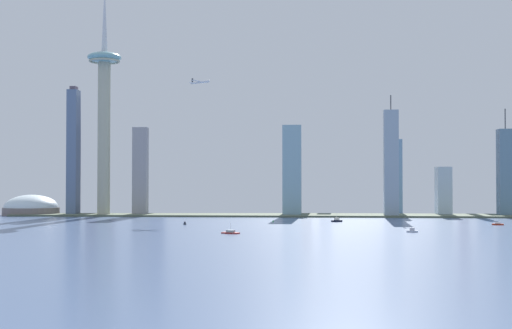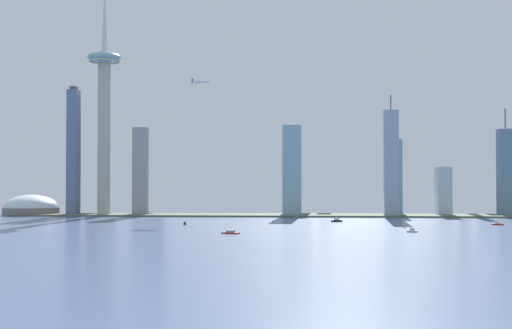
% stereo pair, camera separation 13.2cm
% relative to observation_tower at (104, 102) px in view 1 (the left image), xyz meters
% --- Properties ---
extents(ground_plane, '(6000.00, 6000.00, 0.00)m').
position_rel_observation_tower_xyz_m(ground_plane, '(246.27, -428.42, -157.80)').
color(ground_plane, '#475D85').
extents(waterfront_pier, '(749.23, 75.72, 2.48)m').
position_rel_observation_tower_xyz_m(waterfront_pier, '(246.27, 16.79, -156.55)').
color(waterfront_pier, '#57644E').
rests_on(waterfront_pier, ground).
extents(observation_tower, '(46.74, 46.74, 324.91)m').
position_rel_observation_tower_xyz_m(observation_tower, '(0.00, 0.00, 0.00)').
color(observation_tower, '#B2B198').
rests_on(observation_tower, ground).
extents(stadium_dome, '(80.16, 80.16, 36.30)m').
position_rel_observation_tower_xyz_m(stadium_dome, '(-112.12, 24.94, -148.50)').
color(stadium_dome, slate).
rests_on(stadium_dome, ground).
extents(skyscraper_0, '(17.80, 18.22, 170.11)m').
position_rel_observation_tower_xyz_m(skyscraper_0, '(-28.30, 44.92, -74.97)').
color(skyscraper_0, slate).
rests_on(skyscraper_0, ground).
extents(skyscraper_1, '(27.63, 20.82, 178.05)m').
position_rel_observation_tower_xyz_m(skyscraper_1, '(-27.04, 96.70, -68.77)').
color(skyscraper_1, '#9F8E85').
rests_on(skyscraper_1, ground).
extents(skyscraper_2, '(12.56, 21.38, 118.92)m').
position_rel_observation_tower_xyz_m(skyscraper_2, '(410.42, 72.25, -101.56)').
color(skyscraper_2, '#6487A8').
rests_on(skyscraper_2, ground).
extents(skyscraper_3, '(12.13, 14.64, 154.35)m').
position_rel_observation_tower_xyz_m(skyscraper_3, '(513.08, 111.18, -82.80)').
color(skyscraper_3, gray).
rests_on(skyscraper_3, ground).
extents(skyscraper_4, '(20.31, 14.94, 123.97)m').
position_rel_observation_tower_xyz_m(skyscraper_4, '(45.93, 22.49, -95.81)').
color(skyscraper_4, '#96959D').
rests_on(skyscraper_4, ground).
extents(skyscraper_5, '(25.98, 25.52, 125.46)m').
position_rel_observation_tower_xyz_m(skyscraper_5, '(259.69, 21.37, -95.06)').
color(skyscraper_5, '#81A8BB').
rests_on(skyscraper_5, ground).
extents(skyscraper_6, '(20.23, 19.90, 147.12)m').
position_rel_observation_tower_xyz_m(skyscraper_6, '(550.35, 24.32, -98.15)').
color(skyscraper_6, slate).
rests_on(skyscraper_6, ground).
extents(skyscraper_7, '(18.49, 16.38, 72.90)m').
position_rel_observation_tower_xyz_m(skyscraper_7, '(308.92, 118.44, -121.35)').
color(skyscraper_7, slate).
rests_on(skyscraper_7, ground).
extents(skyscraper_8, '(23.62, 15.66, 176.46)m').
position_rel_observation_tower_xyz_m(skyscraper_8, '(53.91, 97.37, -69.56)').
color(skyscraper_8, slate).
rests_on(skyscraper_8, ground).
extents(skyscraper_9, '(19.44, 12.69, 163.97)m').
position_rel_observation_tower_xyz_m(skyscraper_9, '(393.03, -0.41, -85.73)').
color(skyscraper_9, '#8FA2B6').
rests_on(skyscraper_9, ground).
extents(skyscraper_10, '(19.47, 27.04, 68.01)m').
position_rel_observation_tower_xyz_m(skyscraper_10, '(469.70, 39.42, -123.79)').
color(skyscraper_10, silver).
rests_on(skyscraper_10, ground).
extents(skyscraper_11, '(17.75, 27.76, 98.13)m').
position_rel_observation_tower_xyz_m(skyscraper_11, '(278.34, 93.96, -111.96)').
color(skyscraper_11, slate).
rests_on(skyscraper_11, ground).
extents(skyscraper_12, '(17.39, 22.33, 56.52)m').
position_rel_observation_tower_xyz_m(skyscraper_12, '(538.71, 85.86, -129.54)').
color(skyscraper_12, '#597CA1').
rests_on(skyscraper_12, ground).
extents(skyscraper_13, '(13.98, 21.49, 182.39)m').
position_rel_observation_tower_xyz_m(skyscraper_13, '(-49.32, 18.58, -68.20)').
color(skyscraper_13, slate).
rests_on(skyscraper_13, ground).
extents(boat_0, '(10.83, 4.79, 4.43)m').
position_rel_observation_tower_xyz_m(boat_0, '(378.30, -283.25, -156.20)').
color(boat_0, white).
rests_on(boat_0, ground).
extents(boat_1, '(12.94, 7.36, 6.32)m').
position_rel_observation_tower_xyz_m(boat_1, '(488.48, -165.65, -156.60)').
color(boat_1, '#AC2A17').
rests_on(boat_1, ground).
extents(boat_2, '(13.37, 8.93, 10.82)m').
position_rel_observation_tower_xyz_m(boat_2, '(315.24, -117.56, -156.06)').
color(boat_2, black).
rests_on(boat_2, ground).
extents(boat_3, '(4.51, 8.73, 6.84)m').
position_rel_observation_tower_xyz_m(boat_3, '(144.48, -178.17, -156.62)').
color(boat_3, '#222A34').
rests_on(boat_3, ground).
extents(boat_4, '(17.87, 13.16, 10.03)m').
position_rel_observation_tower_xyz_m(boat_4, '(209.83, -310.56, -156.59)').
color(boat_4, '#A82E2B').
rests_on(boat_4, ground).
extents(channel_buoy_0, '(1.58, 1.58, 2.38)m').
position_rel_observation_tower_xyz_m(channel_buoy_0, '(240.03, -120.76, -156.61)').
color(channel_buoy_0, green).
rests_on(channel_buoy_0, ground).
extents(airplane, '(29.69, 26.91, 7.88)m').
position_rel_observation_tower_xyz_m(airplane, '(137.70, -24.85, 23.01)').
color(airplane, white).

